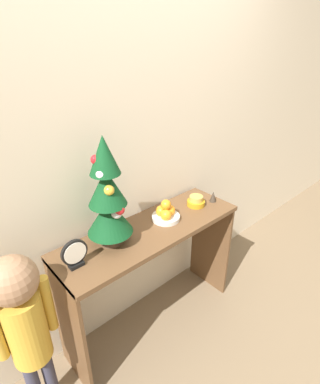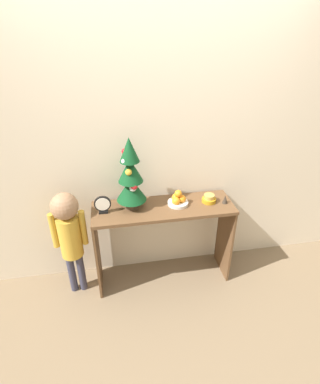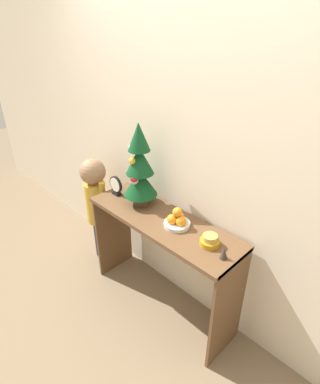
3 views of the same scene
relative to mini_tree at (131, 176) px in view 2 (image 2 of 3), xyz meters
name	(u,v)px [view 2 (image 2 of 3)]	position (x,y,z in m)	size (l,w,h in m)	color
ground_plane	(167,291)	(0.26, -0.23, -1.10)	(12.00, 12.00, 0.00)	#7A664C
back_wall	(158,148)	(0.26, 0.20, 0.15)	(7.00, 0.05, 2.50)	beige
console_table	(163,225)	(0.26, -0.04, -0.48)	(1.21, 0.39, 0.81)	brown
mini_tree	(131,176)	(0.00, 0.00, 0.00)	(0.25, 0.25, 0.62)	#4C3828
fruit_bowl	(178,200)	(0.39, -0.02, -0.25)	(0.18, 0.18, 0.14)	silver
singing_bowl	(209,199)	(0.67, -0.03, -0.26)	(0.12, 0.12, 0.07)	#B78419
desk_clock	(103,205)	(-0.24, -0.05, -0.22)	(0.14, 0.04, 0.16)	black
figurine	(225,199)	(0.80, -0.07, -0.26)	(0.05, 0.05, 0.07)	#382D23
child_figure	(69,230)	(-0.54, -0.06, -0.42)	(0.29, 0.22, 1.02)	#38384C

